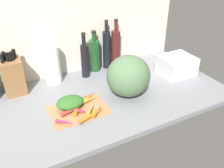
% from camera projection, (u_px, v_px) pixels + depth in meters
% --- Properties ---
extents(ground_plane, '(1.70, 0.80, 0.03)m').
position_uv_depth(ground_plane, '(90.00, 100.00, 1.50)').
color(ground_plane, slate).
extents(wall_back, '(1.70, 0.03, 0.60)m').
position_uv_depth(wall_back, '(64.00, 32.00, 1.63)').
color(wall_back, beige).
rests_on(wall_back, ground_plane).
extents(cutting_board, '(0.32, 0.23, 0.01)m').
position_uv_depth(cutting_board, '(78.00, 110.00, 1.38)').
color(cutting_board, '#997047').
rests_on(cutting_board, ground_plane).
extents(carrot_0, '(0.18, 0.07, 0.03)m').
position_uv_depth(carrot_0, '(92.00, 115.00, 1.32)').
color(carrot_0, orange).
rests_on(carrot_0, cutting_board).
extents(carrot_1, '(0.10, 0.08, 0.03)m').
position_uv_depth(carrot_1, '(98.00, 110.00, 1.35)').
color(carrot_1, orange).
rests_on(carrot_1, cutting_board).
extents(carrot_2, '(0.17, 0.08, 0.03)m').
position_uv_depth(carrot_2, '(84.00, 98.00, 1.45)').
color(carrot_2, '#B2264C').
rests_on(carrot_2, cutting_board).
extents(carrot_3, '(0.15, 0.06, 0.03)m').
position_uv_depth(carrot_3, '(87.00, 100.00, 1.43)').
color(carrot_3, orange).
rests_on(carrot_3, cutting_board).
extents(carrot_4, '(0.14, 0.07, 0.02)m').
position_uv_depth(carrot_4, '(86.00, 98.00, 1.46)').
color(carrot_4, orange).
rests_on(carrot_4, cutting_board).
extents(carrot_5, '(0.09, 0.10, 0.03)m').
position_uv_depth(carrot_5, '(78.00, 109.00, 1.36)').
color(carrot_5, orange).
rests_on(carrot_5, cutting_board).
extents(carrot_6, '(0.09, 0.08, 0.02)m').
position_uv_depth(carrot_6, '(65.00, 122.00, 1.27)').
color(carrot_6, '#B2264C').
rests_on(carrot_6, cutting_board).
extents(carrot_7, '(0.12, 0.04, 0.03)m').
position_uv_depth(carrot_7, '(71.00, 111.00, 1.35)').
color(carrot_7, red).
rests_on(carrot_7, cutting_board).
extents(carrot_8, '(0.16, 0.04, 0.03)m').
position_uv_depth(carrot_8, '(79.00, 103.00, 1.41)').
color(carrot_8, orange).
rests_on(carrot_8, cutting_board).
extents(carrot_9, '(0.09, 0.09, 0.03)m').
position_uv_depth(carrot_9, '(82.00, 111.00, 1.34)').
color(carrot_9, '#B2264C').
rests_on(carrot_9, cutting_board).
extents(carrot_10, '(0.10, 0.10, 0.03)m').
position_uv_depth(carrot_10, '(90.00, 110.00, 1.35)').
color(carrot_10, orange).
rests_on(carrot_10, cutting_board).
extents(carrot_greens_pile, '(0.16, 0.12, 0.07)m').
position_uv_depth(carrot_greens_pile, '(70.00, 102.00, 1.38)').
color(carrot_greens_pile, '#2D6023').
rests_on(carrot_greens_pile, cutting_board).
extents(winter_squash, '(0.27, 0.25, 0.25)m').
position_uv_depth(winter_squash, '(128.00, 76.00, 1.47)').
color(winter_squash, '#4C6B47').
rests_on(winter_squash, ground_plane).
extents(knife_block, '(0.12, 0.13, 0.28)m').
position_uv_depth(knife_block, '(13.00, 76.00, 1.49)').
color(knife_block, brown).
rests_on(knife_block, ground_plane).
extents(paper_towel_roll, '(0.11, 0.11, 0.25)m').
position_uv_depth(paper_towel_roll, '(52.00, 65.00, 1.60)').
color(paper_towel_roll, white).
rests_on(paper_towel_roll, ground_plane).
extents(bottle_0, '(0.05, 0.05, 0.32)m').
position_uv_depth(bottle_0, '(85.00, 60.00, 1.66)').
color(bottle_0, black).
rests_on(bottle_0, ground_plane).
extents(bottle_1, '(0.08, 0.08, 0.30)m').
position_uv_depth(bottle_1, '(95.00, 55.00, 1.75)').
color(bottle_1, '#19421E').
rests_on(bottle_1, ground_plane).
extents(bottle_2, '(0.05, 0.05, 0.36)m').
position_uv_depth(bottle_2, '(107.00, 49.00, 1.77)').
color(bottle_2, black).
rests_on(bottle_2, ground_plane).
extents(bottle_3, '(0.06, 0.06, 0.35)m').
position_uv_depth(bottle_3, '(116.00, 48.00, 1.80)').
color(bottle_3, '#471919').
rests_on(bottle_3, ground_plane).
extents(dish_rack, '(0.23, 0.20, 0.13)m').
position_uv_depth(dish_rack, '(176.00, 65.00, 1.73)').
color(dish_rack, silver).
rests_on(dish_rack, ground_plane).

